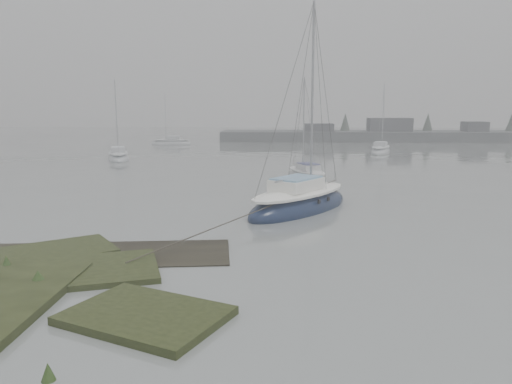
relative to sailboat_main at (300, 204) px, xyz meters
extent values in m
plane|color=slate|center=(-4.68, 18.01, -0.32)|extent=(160.00, 160.00, 0.00)
cube|color=#4C4F51|center=(21.32, 50.01, 0.28)|extent=(60.00, 8.00, 1.60)
cube|color=#424247|center=(5.32, 49.01, 1.08)|extent=(4.00, 3.00, 2.20)
cube|color=#424247|center=(15.32, 49.01, 1.48)|extent=(6.00, 3.00, 3.00)
cube|color=#424247|center=(27.32, 49.01, 1.23)|extent=(3.00, 3.00, 2.50)
cone|color=#384238|center=(9.32, 51.01, 1.88)|extent=(2.00, 2.00, 3.50)
cone|color=#384238|center=(21.32, 51.01, 1.88)|extent=(2.00, 2.00, 3.50)
cone|color=#384238|center=(33.32, 51.01, 1.88)|extent=(2.00, 2.00, 3.50)
ellipsoid|color=#0F1934|center=(0.01, 0.01, -0.20)|extent=(6.28, 7.37, 1.79)
ellipsoid|color=white|center=(0.01, 0.01, 0.52)|extent=(5.34, 6.32, 0.50)
cube|color=white|center=(-0.18, -0.24, 0.96)|extent=(2.76, 2.97, 0.53)
cube|color=#78A1C4|center=(-0.18, -0.24, 1.25)|extent=(2.55, 2.74, 0.08)
cylinder|color=#939399|center=(0.57, 0.78, 5.09)|extent=(0.12, 0.12, 8.41)
cylinder|color=#939399|center=(-0.30, -0.41, 1.25)|extent=(1.81, 2.43, 0.09)
ellipsoid|color=silver|center=(1.01, 10.12, -0.23)|extent=(3.37, 5.44, 1.26)
ellipsoid|color=silver|center=(1.01, 10.12, 0.27)|extent=(2.82, 4.70, 0.35)
cube|color=silver|center=(1.08, 9.91, 0.58)|extent=(1.65, 2.05, 0.37)
cube|color=navy|center=(1.08, 9.91, 0.79)|extent=(1.53, 1.88, 0.06)
cylinder|color=#939399|center=(0.78, 10.74, 3.48)|extent=(0.08, 0.08, 5.91)
cylinder|color=#939399|center=(1.14, 9.77, 0.79)|extent=(0.77, 1.97, 0.07)
ellipsoid|color=silver|center=(-15.58, 22.34, -0.23)|extent=(3.51, 5.90, 1.36)
ellipsoid|color=silver|center=(-15.58, 22.34, 0.32)|extent=(2.93, 5.10, 0.38)
cube|color=silver|center=(-15.51, 22.11, 0.66)|extent=(1.74, 2.20, 0.40)
cube|color=silver|center=(-15.51, 22.11, 0.88)|extent=(1.62, 2.02, 0.06)
cylinder|color=#939399|center=(-15.81, 23.03, 3.80)|extent=(0.09, 0.09, 6.41)
cylinder|color=#939399|center=(-15.46, 21.96, 0.88)|extent=(0.77, 2.15, 0.07)
ellipsoid|color=silver|center=(10.20, 30.26, -0.23)|extent=(3.66, 5.84, 1.35)
ellipsoid|color=white|center=(10.20, 30.26, 0.31)|extent=(3.06, 5.05, 0.38)
cube|color=white|center=(10.11, 30.04, 0.65)|extent=(1.78, 2.20, 0.40)
cube|color=silver|center=(10.11, 30.04, 0.87)|extent=(1.65, 2.02, 0.06)
cylinder|color=#939399|center=(10.45, 30.93, 3.77)|extent=(0.09, 0.09, 6.35)
cylinder|color=#939399|center=(10.06, 29.89, 0.87)|extent=(0.85, 2.11, 0.07)
ellipsoid|color=silver|center=(-14.47, 41.23, -0.23)|extent=(5.26, 2.06, 1.25)
ellipsoid|color=white|center=(-14.47, 41.23, 0.27)|extent=(4.57, 1.67, 0.35)
cube|color=white|center=(-14.25, 41.24, 0.58)|extent=(1.84, 1.23, 0.37)
cube|color=silver|center=(-14.25, 41.24, 0.78)|extent=(1.69, 1.14, 0.06)
cylinder|color=#939399|center=(-15.13, 41.18, 3.47)|extent=(0.08, 0.08, 5.89)
cylinder|color=#939399|center=(-14.10, 41.25, 0.78)|extent=(2.06, 0.21, 0.07)
camera|label=1|loc=(-1.28, -23.21, 4.50)|focal=35.00mm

